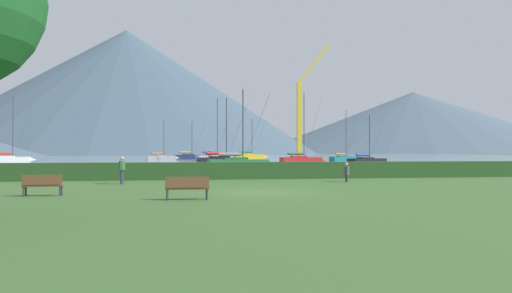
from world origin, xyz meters
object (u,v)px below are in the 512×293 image
(park_bench_under_tree, at_px, (187,187))
(sailboat_slip_4, at_px, (239,163))
(person_seated_viewer, at_px, (347,171))
(sailboat_slip_2, at_px, (250,156))
(sailboat_slip_3, at_px, (367,161))
(park_bench_near_path, at_px, (43,184))
(sailboat_slip_8, at_px, (301,160))
(sailboat_slip_11, at_px, (223,161))
(sailboat_slip_9, at_px, (215,157))
(sailboat_slip_6, at_px, (190,157))
(dock_crane, at_px, (301,124))
(sailboat_slip_5, at_px, (10,159))
(sailboat_slip_1, at_px, (162,158))
(person_standing_walker, at_px, (122,168))
(sailboat_slip_7, at_px, (344,158))

(park_bench_under_tree, bearing_deg, sailboat_slip_4, 79.57)
(person_seated_viewer, bearing_deg, sailboat_slip_2, 96.55)
(park_bench_under_tree, bearing_deg, sailboat_slip_3, 59.75)
(park_bench_near_path, xyz_separation_m, person_seated_viewer, (16.50, 6.78, 0.15))
(sailboat_slip_8, height_order, sailboat_slip_11, sailboat_slip_8)
(sailboat_slip_9, bearing_deg, sailboat_slip_8, -77.68)
(sailboat_slip_2, height_order, park_bench_near_path, sailboat_slip_2)
(sailboat_slip_6, xyz_separation_m, dock_crane, (19.65, -28.62, 6.20))
(sailboat_slip_5, bearing_deg, sailboat_slip_2, 18.64)
(sailboat_slip_2, height_order, sailboat_slip_9, sailboat_slip_9)
(sailboat_slip_1, distance_m, person_seated_viewer, 73.96)
(sailboat_slip_3, distance_m, sailboat_slip_8, 10.70)
(sailboat_slip_3, xyz_separation_m, person_seated_viewer, (-16.09, -35.48, 0.14))
(sailboat_slip_2, height_order, sailboat_slip_8, sailboat_slip_8)
(sailboat_slip_11, bearing_deg, sailboat_slip_5, 141.81)
(park_bench_under_tree, relative_size, dock_crane, 0.08)
(sailboat_slip_4, relative_size, park_bench_under_tree, 5.07)
(sailboat_slip_2, relative_size, person_seated_viewer, 7.78)
(sailboat_slip_1, distance_m, sailboat_slip_5, 30.05)
(sailboat_slip_1, distance_m, park_bench_near_path, 79.29)
(sailboat_slip_2, distance_m, sailboat_slip_4, 59.89)
(sailboat_slip_4, distance_m, person_standing_walker, 24.86)
(sailboat_slip_3, relative_size, sailboat_slip_7, 0.72)
(person_seated_viewer, bearing_deg, sailboat_slip_4, 110.66)
(sailboat_slip_9, bearing_deg, sailboat_slip_11, -107.52)
(person_seated_viewer, height_order, person_standing_walker, person_standing_walker)
(park_bench_near_path, distance_m, park_bench_under_tree, 6.81)
(sailboat_slip_8, distance_m, person_seated_viewer, 43.37)
(sailboat_slip_3, xyz_separation_m, sailboat_slip_8, (-7.99, 7.12, 0.09))
(sailboat_slip_3, relative_size, sailboat_slip_8, 0.65)
(sailboat_slip_11, height_order, person_seated_viewer, sailboat_slip_11)
(sailboat_slip_7, bearing_deg, person_standing_walker, -135.68)
(sailboat_slip_2, bearing_deg, sailboat_slip_9, -125.82)
(sailboat_slip_8, distance_m, park_bench_under_tree, 55.13)
(sailboat_slip_8, distance_m, park_bench_near_path, 55.17)
(sailboat_slip_3, bearing_deg, sailboat_slip_7, 59.71)
(park_bench_under_tree, bearing_deg, sailboat_slip_1, 93.26)
(dock_crane, bearing_deg, sailboat_slip_5, 179.95)
(sailboat_slip_2, xyz_separation_m, sailboat_slip_6, (-14.28, 0.91, -0.04))
(sailboat_slip_1, bearing_deg, sailboat_slip_7, -30.72)
(sailboat_slip_6, relative_size, park_bench_near_path, 5.39)
(sailboat_slip_2, xyz_separation_m, sailboat_slip_8, (2.41, -39.63, -0.06))
(sailboat_slip_9, bearing_deg, sailboat_slip_2, 45.03)
(sailboat_slip_2, relative_size, sailboat_slip_5, 0.88)
(sailboat_slip_4, relative_size, person_seated_viewer, 7.14)
(sailboat_slip_2, relative_size, dock_crane, 0.44)
(sailboat_slip_4, distance_m, sailboat_slip_9, 41.90)
(park_bench_near_path, bearing_deg, person_standing_walker, 68.70)
(sailboat_slip_11, height_order, park_bench_near_path, sailboat_slip_11)
(sailboat_slip_2, xyz_separation_m, dock_crane, (5.37, -27.71, 6.16))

